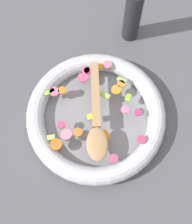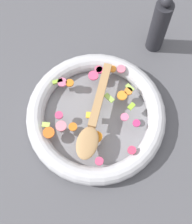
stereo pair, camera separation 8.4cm
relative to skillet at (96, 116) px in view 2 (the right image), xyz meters
The scene contains 5 objects.
ground_plane 0.02m from the skillet, ahead, with size 4.00×4.00×0.00m, color #4C4C51.
skillet is the anchor object (origin of this frame).
chopped_vegetables 0.03m from the skillet, 158.76° to the right, with size 0.29×0.30×0.01m.
wooden_spoon 0.05m from the skillet, 42.80° to the right, with size 0.23×0.22×0.01m.
pepper_mill 0.31m from the skillet, 114.71° to the left, with size 0.05×0.05×0.21m.
Camera 2 is at (0.27, -0.15, 0.83)m, focal length 50.00 mm.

